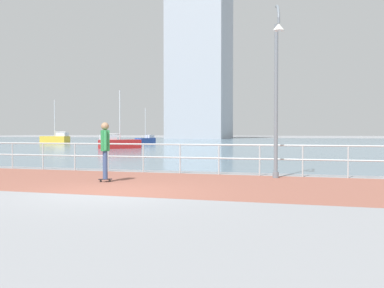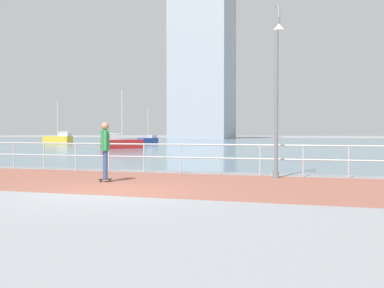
{
  "view_description": "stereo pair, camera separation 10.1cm",
  "coord_description": "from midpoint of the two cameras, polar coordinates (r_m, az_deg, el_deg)",
  "views": [
    {
      "loc": [
        5.15,
        -10.07,
        1.48
      ],
      "look_at": [
        1.09,
        3.18,
        1.1
      ],
      "focal_mm": 43.27,
      "sensor_mm": 36.0,
      "label": 1
    },
    {
      "loc": [
        5.25,
        -10.04,
        1.48
      ],
      "look_at": [
        1.09,
        3.18,
        1.1
      ],
      "focal_mm": 43.27,
      "sensor_mm": 36.0,
      "label": 2
    }
  ],
  "objects": [
    {
      "name": "sailboat_white",
      "position": [
        57.27,
        -5.75,
        0.49
      ],
      "size": [
        1.61,
        3.26,
        4.39
      ],
      "color": "#284799",
      "rests_on": "ground"
    },
    {
      "name": "tower_beige",
      "position": [
        98.34,
        0.92,
        12.43
      ],
      "size": [
        11.85,
        11.09,
        41.72
      ],
      "color": "#A3A8B2",
      "rests_on": "ground"
    },
    {
      "name": "brick_paving",
      "position": [
        13.56,
        -5.63,
        -4.69
      ],
      "size": [
        28.0,
        5.84,
        0.01
      ],
      "primitive_type": "cube",
      "color": "#935647",
      "rests_on": "ground"
    },
    {
      "name": "lamppost",
      "position": [
        14.79,
        10.21,
        7.5
      ],
      "size": [
        0.41,
        0.8,
        5.45
      ],
      "color": "slate",
      "rests_on": "ground"
    },
    {
      "name": "skateboarder",
      "position": [
        13.73,
        -10.87,
        -0.26
      ],
      "size": [
        0.4,
        0.52,
        1.74
      ],
      "color": "black",
      "rests_on": "ground"
    },
    {
      "name": "harbor_water",
      "position": [
        60.6,
        12.12,
        0.13
      ],
      "size": [
        180.0,
        88.0,
        0.0
      ],
      "primitive_type": "cube",
      "color": "slate",
      "rests_on": "ground"
    },
    {
      "name": "sailboat_red",
      "position": [
        40.24,
        -9.11,
        0.12
      ],
      "size": [
        3.16,
        3.42,
        5.01
      ],
      "color": "#B21E1E",
      "rests_on": "ground"
    },
    {
      "name": "sailboat_ivory",
      "position": [
        62.79,
        -16.5,
        0.64
      ],
      "size": [
        4.1,
        1.65,
        5.61
      ],
      "color": "gold",
      "rests_on": "ground"
    },
    {
      "name": "waterfront_railing",
      "position": [
        16.23,
        -1.66,
        -1.1
      ],
      "size": [
        25.25,
        0.06,
        1.05
      ],
      "color": "#B2BCC1",
      "rests_on": "ground"
    },
    {
      "name": "ground",
      "position": [
        50.34,
        11.11,
        -0.15
      ],
      "size": [
        220.0,
        220.0,
        0.0
      ],
      "primitive_type": "plane",
      "color": "gray"
    }
  ]
}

